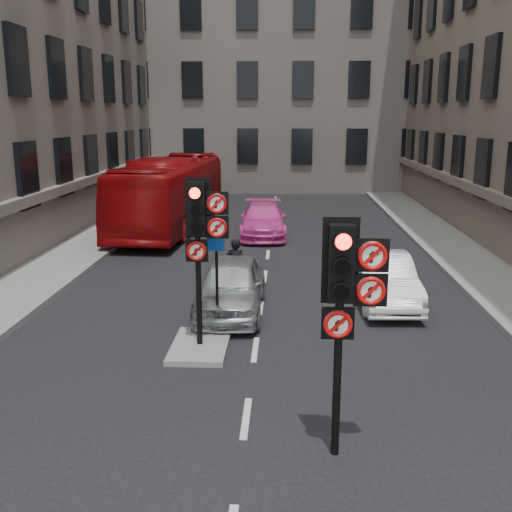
# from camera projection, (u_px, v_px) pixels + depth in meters

# --- Properties ---
(ground) EXTENTS (120.00, 120.00, 0.00)m
(ground) POSITION_uv_depth(u_px,v_px,m) (236.00, 491.00, 8.08)
(ground) COLOR black
(ground) RESTS_ON ground
(pavement_left) EXTENTS (3.00, 50.00, 0.16)m
(pavement_left) POSITION_uv_depth(u_px,v_px,m) (52.00, 263.00, 20.07)
(pavement_left) COLOR gray
(pavement_left) RESTS_ON ground
(pavement_right) EXTENTS (3.00, 50.00, 0.16)m
(pavement_right) POSITION_uv_depth(u_px,v_px,m) (488.00, 269.00, 19.37)
(pavement_right) COLOR gray
(pavement_right) RESTS_ON ground
(centre_island) EXTENTS (1.20, 2.00, 0.12)m
(centre_island) POSITION_uv_depth(u_px,v_px,m) (200.00, 346.00, 12.98)
(centre_island) COLOR gray
(centre_island) RESTS_ON ground
(building_far) EXTENTS (30.00, 14.00, 20.00)m
(building_far) POSITION_uv_depth(u_px,v_px,m) (279.00, 42.00, 42.70)
(building_far) COLOR gray
(building_far) RESTS_ON ground
(signal_near) EXTENTS (0.91, 0.40, 3.58)m
(signal_near) POSITION_uv_depth(u_px,v_px,m) (346.00, 289.00, 8.38)
(signal_near) COLOR black
(signal_near) RESTS_ON ground
(signal_far) EXTENTS (0.91, 0.40, 3.58)m
(signal_far) POSITION_uv_depth(u_px,v_px,m) (201.00, 226.00, 12.36)
(signal_far) COLOR black
(signal_far) RESTS_ON centre_island
(car_silver) EXTENTS (1.69, 4.13, 1.40)m
(car_silver) POSITION_uv_depth(u_px,v_px,m) (231.00, 286.00, 15.24)
(car_silver) COLOR #A4A7AB
(car_silver) RESTS_ON ground
(car_white) EXTENTS (1.56, 4.08, 1.33)m
(car_white) POSITION_uv_depth(u_px,v_px,m) (383.00, 279.00, 16.01)
(car_white) COLOR white
(car_white) RESTS_ON ground
(car_pink) EXTENTS (2.05, 4.65, 1.33)m
(car_pink) POSITION_uv_depth(u_px,v_px,m) (263.00, 220.00, 24.88)
(car_pink) COLOR #EA45AB
(car_pink) RESTS_ON ground
(bus_red) EXTENTS (3.30, 11.40, 3.14)m
(bus_red) POSITION_uv_depth(u_px,v_px,m) (171.00, 193.00, 26.39)
(bus_red) COLOR maroon
(bus_red) RESTS_ON ground
(motorcycle) EXTENTS (0.54, 1.66, 0.99)m
(motorcycle) POSITION_uv_depth(u_px,v_px,m) (240.00, 276.00, 16.99)
(motorcycle) COLOR black
(motorcycle) RESTS_ON ground
(motorcyclist) EXTENTS (0.59, 0.39, 1.58)m
(motorcyclist) POSITION_uv_depth(u_px,v_px,m) (235.00, 266.00, 16.86)
(motorcyclist) COLOR black
(motorcyclist) RESTS_ON ground
(info_sign) EXTENTS (0.38, 0.13, 2.21)m
(info_sign) POSITION_uv_depth(u_px,v_px,m) (217.00, 271.00, 13.34)
(info_sign) COLOR black
(info_sign) RESTS_ON centre_island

